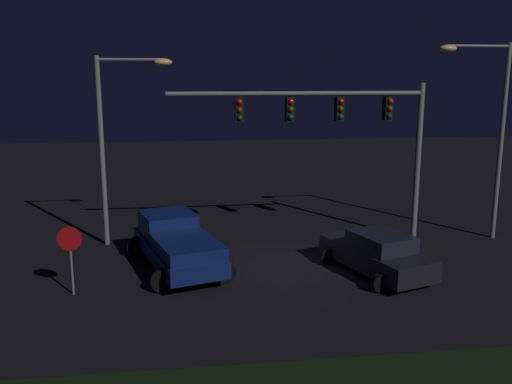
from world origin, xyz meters
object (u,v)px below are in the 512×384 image
(car_sedan, at_px, (377,253))
(traffic_signal_gantry, at_px, (340,121))
(stop_sign, at_px, (70,247))
(pickup_truck, at_px, (176,241))
(street_lamp_left, at_px, (117,126))
(street_lamp_right, at_px, (489,117))

(car_sedan, xyz_separation_m, traffic_signal_gantry, (-0.36, 3.87, 4.29))
(car_sedan, height_order, stop_sign, stop_sign)
(pickup_truck, height_order, stop_sign, stop_sign)
(traffic_signal_gantry, height_order, stop_sign, traffic_signal_gantry)
(traffic_signal_gantry, xyz_separation_m, stop_sign, (-9.77, -4.45, -3.47))
(traffic_signal_gantry, bearing_deg, stop_sign, -155.49)
(car_sedan, xyz_separation_m, stop_sign, (-10.13, -0.59, 0.82))
(traffic_signal_gantry, distance_m, street_lamp_left, 8.83)
(pickup_truck, distance_m, car_sedan, 7.10)
(pickup_truck, relative_size, street_lamp_left, 0.76)
(car_sedan, bearing_deg, street_lamp_left, 43.65)
(street_lamp_left, distance_m, street_lamp_right, 14.99)
(stop_sign, bearing_deg, car_sedan, 3.32)
(street_lamp_left, bearing_deg, street_lamp_right, -4.23)
(traffic_signal_gantry, height_order, street_lamp_right, street_lamp_right)
(car_sedan, distance_m, street_lamp_left, 11.07)
(street_lamp_left, xyz_separation_m, stop_sign, (-0.99, -5.31, -3.27))
(pickup_truck, relative_size, stop_sign, 2.58)
(stop_sign, bearing_deg, street_lamp_right, 14.79)
(pickup_truck, xyz_separation_m, stop_sign, (-3.21, -2.14, 0.56))
(street_lamp_left, bearing_deg, stop_sign, -100.53)
(pickup_truck, distance_m, street_lamp_right, 13.54)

